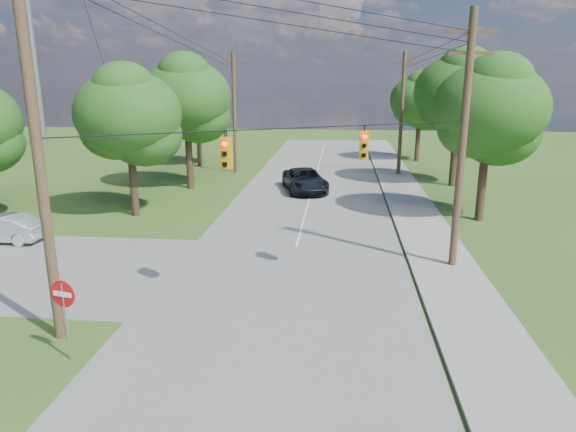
# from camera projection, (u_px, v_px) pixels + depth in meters

# --- Properties ---
(ground) EXTENTS (140.00, 140.00, 0.00)m
(ground) POSITION_uv_depth(u_px,v_px,m) (201.00, 351.00, 15.27)
(ground) COLOR #3D5A1E
(ground) RESTS_ON ground
(main_road) EXTENTS (10.00, 100.00, 0.03)m
(main_road) POSITION_uv_depth(u_px,v_px,m) (285.00, 287.00, 19.87)
(main_road) COLOR gray
(main_road) RESTS_ON ground
(sidewalk_east) EXTENTS (2.60, 100.00, 0.12)m
(sidewalk_east) POSITION_uv_depth(u_px,v_px,m) (463.00, 293.00, 19.20)
(sidewalk_east) COLOR #98968E
(sidewalk_east) RESTS_ON ground
(pole_sw) EXTENTS (2.00, 0.32, 12.00)m
(pole_sw) POSITION_uv_depth(u_px,v_px,m) (36.00, 137.00, 14.50)
(pole_sw) COLOR brown
(pole_sw) RESTS_ON ground
(pole_ne) EXTENTS (2.00, 0.32, 10.50)m
(pole_ne) POSITION_uv_depth(u_px,v_px,m) (463.00, 140.00, 20.67)
(pole_ne) COLOR brown
(pole_ne) RESTS_ON ground
(pole_north_e) EXTENTS (2.00, 0.32, 10.00)m
(pole_north_e) POSITION_uv_depth(u_px,v_px,m) (402.00, 113.00, 41.91)
(pole_north_e) COLOR brown
(pole_north_e) RESTS_ON ground
(pole_north_w) EXTENTS (2.00, 0.32, 10.00)m
(pole_north_w) POSITION_uv_depth(u_px,v_px,m) (234.00, 112.00, 43.27)
(pole_north_w) COLOR brown
(pole_north_w) RESTS_ON ground
(power_lines) EXTENTS (13.93, 29.62, 4.93)m
(power_lines) POSITION_uv_depth(u_px,v_px,m) (289.00, 50.00, 23.86)
(power_lines) COLOR black
(power_lines) RESTS_ON ground
(traffic_signals) EXTENTS (4.91, 3.27, 1.05)m
(traffic_signals) POSITION_uv_depth(u_px,v_px,m) (299.00, 148.00, 17.86)
(traffic_signals) COLOR orange
(traffic_signals) RESTS_ON ground
(tree_w_near) EXTENTS (6.00, 6.00, 8.40)m
(tree_w_near) POSITION_uv_depth(u_px,v_px,m) (128.00, 114.00, 28.95)
(tree_w_near) COLOR #452F22
(tree_w_near) RESTS_ON ground
(tree_w_mid) EXTENTS (6.40, 6.40, 9.22)m
(tree_w_mid) POSITION_uv_depth(u_px,v_px,m) (186.00, 97.00, 36.37)
(tree_w_mid) COLOR #452F22
(tree_w_mid) RESTS_ON ground
(tree_w_far) EXTENTS (6.00, 6.00, 8.73)m
(tree_w_far) POSITION_uv_depth(u_px,v_px,m) (197.00, 97.00, 46.26)
(tree_w_far) COLOR #452F22
(tree_w_far) RESTS_ON ground
(tree_e_near) EXTENTS (6.20, 6.20, 8.81)m
(tree_e_near) POSITION_uv_depth(u_px,v_px,m) (489.00, 109.00, 27.86)
(tree_e_near) COLOR #452F22
(tree_e_near) RESTS_ON ground
(tree_e_mid) EXTENTS (6.60, 6.60, 9.64)m
(tree_e_mid) POSITION_uv_depth(u_px,v_px,m) (459.00, 92.00, 37.25)
(tree_e_mid) COLOR #452F22
(tree_e_mid) RESTS_ON ground
(tree_e_far) EXTENTS (5.80, 5.80, 8.32)m
(tree_e_far) POSITION_uv_depth(u_px,v_px,m) (420.00, 100.00, 49.14)
(tree_e_far) COLOR #452F22
(tree_e_far) RESTS_ON ground
(car_cross_silver) EXTENTS (4.14, 1.57, 1.35)m
(car_cross_silver) POSITION_uv_depth(u_px,v_px,m) (3.00, 229.00, 25.25)
(car_cross_silver) COLOR #B8BBBF
(car_cross_silver) RESTS_ON cross_road
(car_main_north) EXTENTS (4.00, 6.23, 1.60)m
(car_main_north) POSITION_uv_depth(u_px,v_px,m) (305.00, 180.00, 36.76)
(car_main_north) COLOR black
(car_main_north) RESTS_ON main_road
(do_not_enter_sign) EXTENTS (0.80, 0.20, 2.43)m
(do_not_enter_sign) POSITION_uv_depth(u_px,v_px,m) (64.00, 302.00, 14.37)
(do_not_enter_sign) COLOR gray
(do_not_enter_sign) RESTS_ON ground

